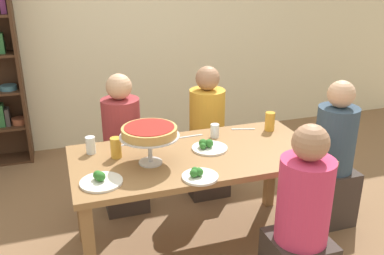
{
  "coord_description": "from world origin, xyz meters",
  "views": [
    {
      "loc": [
        -0.83,
        -2.41,
        1.92
      ],
      "look_at": [
        0.0,
        0.1,
        0.89
      ],
      "focal_mm": 39.37,
      "sensor_mm": 36.0,
      "label": 1
    }
  ],
  "objects_px": {
    "diner_head_east": "(332,164)",
    "water_glass_clear_spare": "(91,145)",
    "diner_far_left": "(123,153)",
    "salad_plate_spare": "(101,180)",
    "diner_far_right": "(207,141)",
    "water_glass_clear_near": "(215,131)",
    "salad_plate_near_diner": "(208,147)",
    "beer_glass_amber_short": "(270,121)",
    "beer_glass_amber_tall": "(116,148)",
    "dining_table": "(197,166)",
    "salad_plate_far_diner": "(199,175)",
    "water_glass_clear_far": "(300,142)",
    "cutlery_knife_near": "(243,129)",
    "diner_near_right": "(301,232)",
    "cutlery_fork_far": "(124,145)",
    "cutlery_fork_near": "(191,136)",
    "deep_dish_pizza_stand": "(149,133)"
  },
  "relations": [
    {
      "from": "salad_plate_near_diner",
      "to": "beer_glass_amber_short",
      "type": "relative_size",
      "value": 1.71
    },
    {
      "from": "diner_near_right",
      "to": "deep_dish_pizza_stand",
      "type": "relative_size",
      "value": 3.06
    },
    {
      "from": "diner_near_right",
      "to": "diner_far_right",
      "type": "relative_size",
      "value": 1.0
    },
    {
      "from": "diner_near_right",
      "to": "deep_dish_pizza_stand",
      "type": "xyz_separation_m",
      "value": [
        -0.72,
        0.65,
        0.45
      ]
    },
    {
      "from": "dining_table",
      "to": "salad_plate_far_diner",
      "type": "xyz_separation_m",
      "value": [
        -0.1,
        -0.33,
        0.11
      ]
    },
    {
      "from": "salad_plate_near_diner",
      "to": "diner_far_left",
      "type": "bearing_deg",
      "value": 126.34
    },
    {
      "from": "water_glass_clear_spare",
      "to": "deep_dish_pizza_stand",
      "type": "bearing_deg",
      "value": -38.62
    },
    {
      "from": "diner_near_right",
      "to": "diner_far_left",
      "type": "distance_m",
      "value": 1.6
    },
    {
      "from": "diner_near_right",
      "to": "diner_far_right",
      "type": "bearing_deg",
      "value": 1.91
    },
    {
      "from": "diner_far_left",
      "to": "salad_plate_near_diner",
      "type": "distance_m",
      "value": 0.86
    },
    {
      "from": "diner_near_right",
      "to": "deep_dish_pizza_stand",
      "type": "height_order",
      "value": "diner_near_right"
    },
    {
      "from": "diner_head_east",
      "to": "diner_near_right",
      "type": "bearing_deg",
      "value": 44.3
    },
    {
      "from": "diner_head_east",
      "to": "water_glass_clear_far",
      "type": "bearing_deg",
      "value": 21.51
    },
    {
      "from": "dining_table",
      "to": "deep_dish_pizza_stand",
      "type": "bearing_deg",
      "value": -172.45
    },
    {
      "from": "salad_plate_near_diner",
      "to": "beer_glass_amber_tall",
      "type": "height_order",
      "value": "beer_glass_amber_tall"
    },
    {
      "from": "cutlery_knife_near",
      "to": "dining_table",
      "type": "bearing_deg",
      "value": 48.96
    },
    {
      "from": "diner_head_east",
      "to": "salad_plate_near_diner",
      "type": "relative_size",
      "value": 4.7
    },
    {
      "from": "dining_table",
      "to": "beer_glass_amber_short",
      "type": "distance_m",
      "value": 0.72
    },
    {
      "from": "diner_far_left",
      "to": "salad_plate_spare",
      "type": "height_order",
      "value": "diner_far_left"
    },
    {
      "from": "diner_far_right",
      "to": "salad_plate_spare",
      "type": "distance_m",
      "value": 1.39
    },
    {
      "from": "salad_plate_near_diner",
      "to": "water_glass_clear_spare",
      "type": "height_order",
      "value": "water_glass_clear_spare"
    },
    {
      "from": "diner_far_right",
      "to": "water_glass_clear_near",
      "type": "distance_m",
      "value": 0.59
    },
    {
      "from": "salad_plate_spare",
      "to": "cutlery_fork_far",
      "type": "height_order",
      "value": "salad_plate_spare"
    },
    {
      "from": "salad_plate_far_diner",
      "to": "beer_glass_amber_tall",
      "type": "xyz_separation_m",
      "value": [
        -0.42,
        0.44,
        0.05
      ]
    },
    {
      "from": "water_glass_clear_far",
      "to": "water_glass_clear_spare",
      "type": "bearing_deg",
      "value": 163.64
    },
    {
      "from": "diner_near_right",
      "to": "cutlery_knife_near",
      "type": "bearing_deg",
      "value": -5.23
    },
    {
      "from": "water_glass_clear_far",
      "to": "cutlery_fork_far",
      "type": "height_order",
      "value": "water_glass_clear_far"
    },
    {
      "from": "beer_glass_amber_tall",
      "to": "cutlery_fork_near",
      "type": "xyz_separation_m",
      "value": [
        0.57,
        0.19,
        -0.07
      ]
    },
    {
      "from": "water_glass_clear_spare",
      "to": "diner_head_east",
      "type": "bearing_deg",
      "value": -7.51
    },
    {
      "from": "diner_head_east",
      "to": "salad_plate_spare",
      "type": "distance_m",
      "value": 1.79
    },
    {
      "from": "beer_glass_amber_tall",
      "to": "water_glass_clear_near",
      "type": "bearing_deg",
      "value": 9.38
    },
    {
      "from": "diner_far_right",
      "to": "dining_table",
      "type": "bearing_deg",
      "value": -25.23
    },
    {
      "from": "salad_plate_near_diner",
      "to": "salad_plate_far_diner",
      "type": "height_order",
      "value": "salad_plate_near_diner"
    },
    {
      "from": "water_glass_clear_spare",
      "to": "cutlery_fork_near",
      "type": "relative_size",
      "value": 0.64
    },
    {
      "from": "cutlery_fork_near",
      "to": "water_glass_clear_spare",
      "type": "bearing_deg",
      "value": 2.88
    },
    {
      "from": "dining_table",
      "to": "deep_dish_pizza_stand",
      "type": "relative_size",
      "value": 4.4
    },
    {
      "from": "water_glass_clear_near",
      "to": "water_glass_clear_spare",
      "type": "bearing_deg",
      "value": -179.85
    },
    {
      "from": "diner_far_right",
      "to": "beer_glass_amber_tall",
      "type": "xyz_separation_m",
      "value": [
        -0.86,
        -0.62,
        0.32
      ]
    },
    {
      "from": "water_glass_clear_spare",
      "to": "beer_glass_amber_tall",
      "type": "bearing_deg",
      "value": -38.35
    },
    {
      "from": "dining_table",
      "to": "water_glass_clear_far",
      "type": "bearing_deg",
      "value": -13.67
    },
    {
      "from": "water_glass_clear_far",
      "to": "diner_near_right",
      "type": "bearing_deg",
      "value": -119.01
    },
    {
      "from": "cutlery_fork_far",
      "to": "diner_far_right",
      "type": "bearing_deg",
      "value": -157.27
    },
    {
      "from": "water_glass_clear_far",
      "to": "cutlery_knife_near",
      "type": "distance_m",
      "value": 0.52
    },
    {
      "from": "diner_head_east",
      "to": "water_glass_clear_spare",
      "type": "relative_size",
      "value": 9.91
    },
    {
      "from": "diner_far_right",
      "to": "salad_plate_far_diner",
      "type": "height_order",
      "value": "diner_far_right"
    },
    {
      "from": "diner_near_right",
      "to": "cutlery_fork_near",
      "type": "relative_size",
      "value": 6.39
    },
    {
      "from": "diner_far_left",
      "to": "cutlery_knife_near",
      "type": "bearing_deg",
      "value": 65.61
    },
    {
      "from": "dining_table",
      "to": "deep_dish_pizza_stand",
      "type": "height_order",
      "value": "deep_dish_pizza_stand"
    },
    {
      "from": "diner_far_right",
      "to": "salad_plate_near_diner",
      "type": "bearing_deg",
      "value": -19.78
    },
    {
      "from": "water_glass_clear_near",
      "to": "cutlery_fork_far",
      "type": "height_order",
      "value": "water_glass_clear_near"
    }
  ]
}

